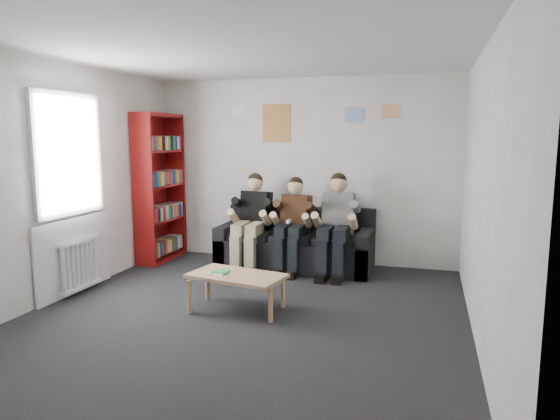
# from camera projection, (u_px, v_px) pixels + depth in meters

# --- Properties ---
(room_shell) EXTENTS (5.00, 5.00, 5.00)m
(room_shell) POSITION_uv_depth(u_px,v_px,m) (242.00, 187.00, 4.99)
(room_shell) COLOR black
(room_shell) RESTS_ON ground
(sofa) EXTENTS (2.16, 0.89, 0.84)m
(sofa) POSITION_uv_depth(u_px,v_px,m) (296.00, 246.00, 7.12)
(sofa) COLOR black
(sofa) RESTS_ON ground
(bookshelf) EXTENTS (0.33, 0.99, 2.19)m
(bookshelf) POSITION_uv_depth(u_px,v_px,m) (160.00, 188.00, 7.46)
(bookshelf) COLOR maroon
(bookshelf) RESTS_ON ground
(coffee_table) EXTENTS (1.00, 0.55, 0.40)m
(coffee_table) POSITION_uv_depth(u_px,v_px,m) (237.00, 279.00, 5.32)
(coffee_table) COLOR tan
(coffee_table) RESTS_ON ground
(game_cases) EXTENTS (0.19, 0.16, 0.03)m
(game_cases) POSITION_uv_depth(u_px,v_px,m) (219.00, 272.00, 5.33)
(game_cases) COLOR white
(game_cases) RESTS_ON coffee_table
(person_left) EXTENTS (0.41, 0.89, 1.34)m
(person_left) POSITION_uv_depth(u_px,v_px,m) (251.00, 222.00, 7.05)
(person_left) COLOR black
(person_left) RESTS_ON sofa
(person_middle) EXTENTS (0.39, 0.84, 1.30)m
(person_middle) POSITION_uv_depth(u_px,v_px,m) (292.00, 225.00, 6.88)
(person_middle) COLOR #502C1A
(person_middle) RESTS_ON sofa
(person_right) EXTENTS (0.43, 0.91, 1.37)m
(person_right) POSITION_uv_depth(u_px,v_px,m) (335.00, 225.00, 6.70)
(person_right) COLOR silver
(person_right) RESTS_ON sofa
(radiator) EXTENTS (0.10, 0.64, 0.60)m
(radiator) POSITION_uv_depth(u_px,v_px,m) (80.00, 264.00, 5.93)
(radiator) COLOR white
(radiator) RESTS_ON ground
(window) EXTENTS (0.05, 1.30, 2.36)m
(window) POSITION_uv_depth(u_px,v_px,m) (71.00, 207.00, 5.85)
(window) COLOR white
(window) RESTS_ON room_shell
(poster_large) EXTENTS (0.42, 0.01, 0.55)m
(poster_large) POSITION_uv_depth(u_px,v_px,m) (276.00, 123.00, 7.36)
(poster_large) COLOR gold
(poster_large) RESTS_ON room_shell
(poster_blue) EXTENTS (0.25, 0.01, 0.20)m
(poster_blue) POSITION_uv_depth(u_px,v_px,m) (354.00, 115.00, 7.02)
(poster_blue) COLOR #447DE7
(poster_blue) RESTS_ON room_shell
(poster_pink) EXTENTS (0.22, 0.01, 0.18)m
(poster_pink) POSITION_uv_depth(u_px,v_px,m) (391.00, 111.00, 6.87)
(poster_pink) COLOR #BF3B74
(poster_pink) RESTS_ON room_shell
(poster_sign) EXTENTS (0.20, 0.01, 0.14)m
(poster_sign) POSITION_uv_depth(u_px,v_px,m) (238.00, 110.00, 7.50)
(poster_sign) COLOR white
(poster_sign) RESTS_ON room_shell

